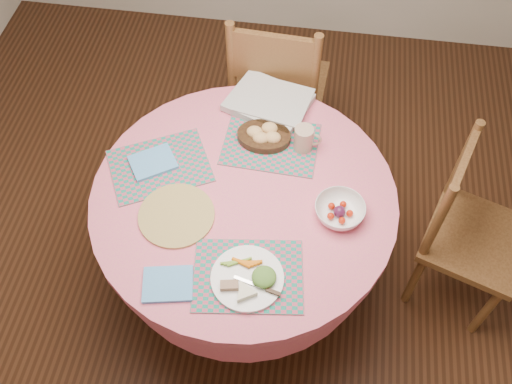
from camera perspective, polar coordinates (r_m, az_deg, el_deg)
ground at (r=2.94m, az=-0.98°, el=-8.67°), size 4.00×4.00×0.00m
dining_table at (r=2.45m, az=-1.16°, el=-2.88°), size 1.24×1.24×0.75m
chair_right at (r=2.67m, az=20.35°, el=-3.52°), size 0.54×0.55×0.94m
chair_back at (r=2.98m, az=2.09°, el=10.29°), size 0.51×0.48×1.03m
placemat_front at (r=2.10m, az=-0.79°, el=-8.34°), size 0.44×0.35×0.01m
placemat_left at (r=2.41m, az=-9.60°, el=2.59°), size 0.49×0.45×0.01m
placemat_back at (r=2.45m, az=1.48°, el=4.81°), size 0.41×0.32×0.01m
wicker_trivet at (r=2.25m, az=-7.96°, el=-2.33°), size 0.30×0.30×0.01m
napkin_near at (r=2.10m, az=-8.81°, el=-9.08°), size 0.20×0.17×0.01m
napkin_far at (r=2.41m, az=-10.28°, el=2.95°), size 0.23×0.22×0.01m
dinner_plate at (r=2.07m, az=-0.70°, el=-8.67°), size 0.27×0.27×0.05m
bread_bowl at (r=2.44m, az=0.82°, el=5.71°), size 0.23×0.23×0.08m
latte_mug at (r=2.39m, az=4.84°, el=5.34°), size 0.12×0.08×0.11m
fruit_bowl at (r=2.23m, az=8.36°, el=-1.89°), size 0.25×0.25×0.06m
newspaper_stack at (r=2.58m, az=1.32°, el=9.01°), size 0.41×0.37×0.04m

